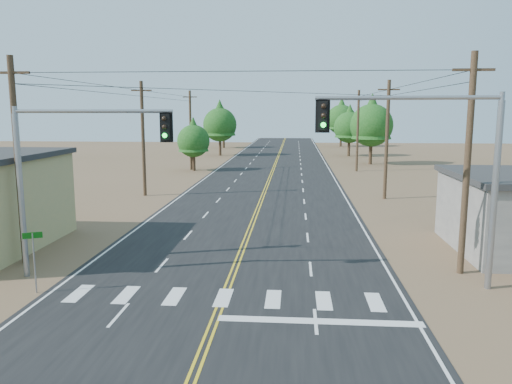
# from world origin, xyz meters

# --- Properties ---
(road) EXTENTS (15.00, 200.00, 0.02)m
(road) POSITION_xyz_m (0.00, 30.00, 0.01)
(road) COLOR black
(road) RESTS_ON ground
(utility_pole_left_near) EXTENTS (1.80, 0.30, 10.00)m
(utility_pole_left_near) POSITION_xyz_m (-10.50, 12.00, 5.12)
(utility_pole_left_near) COLOR #4C3826
(utility_pole_left_near) RESTS_ON ground
(utility_pole_left_mid) EXTENTS (1.80, 0.30, 10.00)m
(utility_pole_left_mid) POSITION_xyz_m (-10.50, 32.00, 5.12)
(utility_pole_left_mid) COLOR #4C3826
(utility_pole_left_mid) RESTS_ON ground
(utility_pole_left_far) EXTENTS (1.80, 0.30, 10.00)m
(utility_pole_left_far) POSITION_xyz_m (-10.50, 52.00, 5.12)
(utility_pole_left_far) COLOR #4C3826
(utility_pole_left_far) RESTS_ON ground
(utility_pole_right_near) EXTENTS (1.80, 0.30, 10.00)m
(utility_pole_right_near) POSITION_xyz_m (10.50, 12.00, 5.12)
(utility_pole_right_near) COLOR #4C3826
(utility_pole_right_near) RESTS_ON ground
(utility_pole_right_mid) EXTENTS (1.80, 0.30, 10.00)m
(utility_pole_right_mid) POSITION_xyz_m (10.50, 32.00, 5.12)
(utility_pole_right_mid) COLOR #4C3826
(utility_pole_right_mid) RESTS_ON ground
(utility_pole_right_far) EXTENTS (1.80, 0.30, 10.00)m
(utility_pole_right_far) POSITION_xyz_m (10.50, 52.00, 5.12)
(utility_pole_right_far) COLOR #4C3826
(utility_pole_right_far) RESTS_ON ground
(signal_mast_left) EXTENTS (6.90, 1.00, 7.63)m
(signal_mast_left) POSITION_xyz_m (-7.30, 10.21, 5.21)
(signal_mast_left) COLOR gray
(signal_mast_left) RESTS_ON ground
(signal_mast_right) EXTENTS (7.52, 1.03, 8.19)m
(signal_mast_right) POSITION_xyz_m (8.80, 10.22, 5.60)
(signal_mast_right) COLOR gray
(signal_mast_right) RESTS_ON ground
(street_sign) EXTENTS (0.71, 0.34, 2.56)m
(street_sign) POSITION_xyz_m (-7.80, 8.00, 1.72)
(street_sign) COLOR gray
(street_sign) RESTS_ON ground
(tree_left_near) EXTENTS (4.07, 4.07, 6.79)m
(tree_left_near) POSITION_xyz_m (-9.94, 51.02, 4.15)
(tree_left_near) COLOR #3F2D1E
(tree_left_near) RESTS_ON ground
(tree_left_mid) EXTENTS (5.66, 5.66, 9.43)m
(tree_left_mid) POSITION_xyz_m (-9.90, 73.01, 5.77)
(tree_left_mid) COLOR #3F2D1E
(tree_left_mid) RESTS_ON ground
(tree_left_far) EXTENTS (5.00, 5.00, 8.34)m
(tree_left_far) POSITION_xyz_m (-11.85, 90.81, 5.10)
(tree_left_far) COLOR #3F2D1E
(tree_left_far) RESTS_ON ground
(tree_right_near) EXTENTS (5.98, 5.98, 9.96)m
(tree_right_near) POSITION_xyz_m (13.46, 60.71, 6.09)
(tree_right_near) COLOR #3F2D1E
(tree_right_near) RESTS_ON ground
(tree_right_mid) EXTENTS (5.20, 5.20, 8.67)m
(tree_right_mid) POSITION_xyz_m (11.78, 73.71, 5.30)
(tree_right_mid) COLOR #3F2D1E
(tree_right_mid) RESTS_ON ground
(tree_right_far) EXTENTS (6.23, 6.23, 10.38)m
(tree_right_far) POSITION_xyz_m (12.46, 96.62, 6.35)
(tree_right_far) COLOR #3F2D1E
(tree_right_far) RESTS_ON ground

